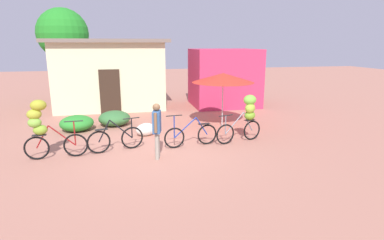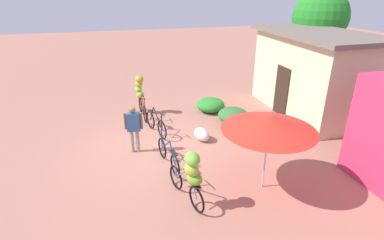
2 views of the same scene
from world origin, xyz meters
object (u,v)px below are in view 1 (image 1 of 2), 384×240
object	(u,v)px
market_umbrella	(223,78)
bicycle_near_pile	(116,139)
building_low	(110,74)
bicycle_by_shop	(247,114)
tree_behind_building	(63,34)
shop_pink	(224,78)
bicycle_center_loaded	(191,135)
bicycle_leftmost	(43,125)
person_vendor	(157,126)
produce_sack	(146,129)

from	to	relation	value
market_umbrella	bicycle_near_pile	size ratio (longest dim) A/B	1.44
bicycle_near_pile	building_low	bearing A→B (deg)	93.22
bicycle_by_shop	tree_behind_building	bearing A→B (deg)	129.86
shop_pink	bicycle_center_loaded	distance (m)	6.97
bicycle_near_pile	bicycle_center_loaded	world-z (taller)	bicycle_center_loaded
bicycle_leftmost	bicycle_near_pile	size ratio (longest dim) A/B	1.03
building_low	shop_pink	xyz separation A→B (m)	(5.62, -0.34, -0.26)
bicycle_by_shop	person_vendor	bearing A→B (deg)	-161.35
produce_sack	building_low	bearing A→B (deg)	104.58
building_low	tree_behind_building	world-z (taller)	tree_behind_building
shop_pink	bicycle_leftmost	world-z (taller)	shop_pink
building_low	market_umbrella	xyz separation A→B (m)	(4.31, -4.35, 0.19)
bicycle_leftmost	bicycle_center_loaded	xyz separation A→B (m)	(4.15, 0.27, -0.62)
bicycle_leftmost	bicycle_center_loaded	world-z (taller)	bicycle_leftmost
bicycle_near_pile	produce_sack	xyz separation A→B (m)	(0.96, 1.41, -0.15)
shop_pink	produce_sack	bearing A→B (deg)	-131.89
tree_behind_building	market_umbrella	xyz separation A→B (m)	(6.62, -6.12, -1.69)
bicycle_center_loaded	person_vendor	xyz separation A→B (m)	(-1.12, -0.85, 0.59)
person_vendor	shop_pink	bearing A→B (deg)	59.83
bicycle_near_pile	bicycle_by_shop	size ratio (longest dim) A/B	0.99
market_umbrella	person_vendor	bearing A→B (deg)	-132.65
tree_behind_building	market_umbrella	size ratio (longest dim) A/B	2.08
bicycle_by_shop	produce_sack	world-z (taller)	bicycle_by_shop
bicycle_leftmost	bicycle_by_shop	bearing A→B (deg)	4.13
market_umbrella	produce_sack	distance (m)	3.49
market_umbrella	bicycle_center_loaded	size ratio (longest dim) A/B	1.36
building_low	bicycle_by_shop	xyz separation A→B (m)	(4.50, -6.39, -0.77)
person_vendor	produce_sack	bearing A→B (deg)	94.49
market_umbrella	bicycle_center_loaded	xyz separation A→B (m)	(-1.68, -2.20, -1.50)
bicycle_by_shop	market_umbrella	bearing A→B (deg)	95.27
tree_behind_building	bicycle_by_shop	world-z (taller)	tree_behind_building
bicycle_near_pile	bicycle_by_shop	xyz separation A→B (m)	(4.13, 0.14, 0.54)
bicycle_center_loaded	bicycle_by_shop	bearing A→B (deg)	4.94
bicycle_near_pile	shop_pink	bearing A→B (deg)	49.72
market_umbrella	shop_pink	bearing A→B (deg)	72.05
bicycle_near_pile	bicycle_center_loaded	distance (m)	2.26
bicycle_by_shop	produce_sack	distance (m)	3.49
tree_behind_building	produce_sack	bearing A→B (deg)	-62.14
bicycle_center_loaded	person_vendor	world-z (taller)	person_vendor
person_vendor	bicycle_center_loaded	bearing A→B (deg)	37.11
shop_pink	bicycle_by_shop	bearing A→B (deg)	-100.43
bicycle_leftmost	produce_sack	world-z (taller)	bicycle_leftmost
market_umbrella	bicycle_center_loaded	world-z (taller)	market_umbrella
tree_behind_building	bicycle_center_loaded	bearing A→B (deg)	-59.30
shop_pink	bicycle_by_shop	xyz separation A→B (m)	(-1.11, -6.05, -0.51)
shop_pink	market_umbrella	xyz separation A→B (m)	(-1.30, -4.02, 0.44)
bicycle_near_pile	bicycle_center_loaded	xyz separation A→B (m)	(2.26, -0.02, -0.01)
building_low	bicycle_by_shop	bearing A→B (deg)	-54.83
shop_pink	bicycle_near_pile	size ratio (longest dim) A/B	1.97
bicycle_near_pile	person_vendor	size ratio (longest dim) A/B	1.04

